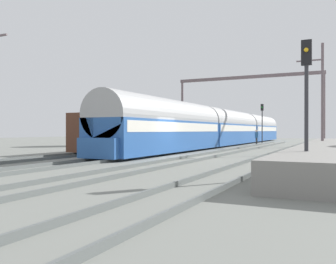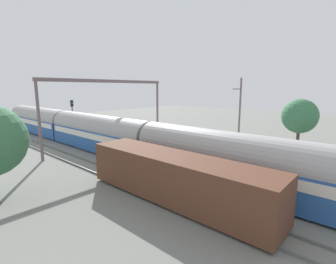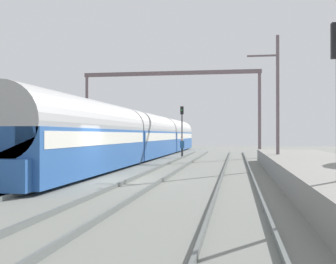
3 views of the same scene
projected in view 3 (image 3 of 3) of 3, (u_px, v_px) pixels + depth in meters
name	position (u px, v px, depth m)	size (l,w,h in m)	color
ground	(103.00, 181.00, 19.02)	(120.00, 120.00, 0.00)	slate
track_west	(62.00, 178.00, 19.34)	(1.52, 60.00, 0.16)	#5A5F5E
track_east	(146.00, 180.00, 18.70)	(1.52, 60.00, 0.16)	#5A5F5E
track_far_east	(237.00, 181.00, 18.07)	(1.52, 60.00, 0.16)	#5A5F5E
platform	(321.00, 170.00, 19.43)	(4.40, 28.00, 0.90)	gray
passenger_train	(148.00, 136.00, 38.26)	(2.93, 49.20, 3.82)	#28569E
freight_car	(30.00, 145.00, 24.65)	(2.80, 13.00, 2.70)	#563323
person_crossing	(182.00, 146.00, 37.96)	(0.41, 0.47, 1.73)	#303030
railway_signal_far	(182.00, 123.00, 47.28)	(0.36, 0.30, 5.24)	#2D2D33
catenary_gantry	(170.00, 93.00, 38.47)	(16.34, 0.28, 7.86)	#69575C
catenary_pole_east_mid	(277.00, 100.00, 25.09)	(1.90, 0.20, 8.00)	#69575C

